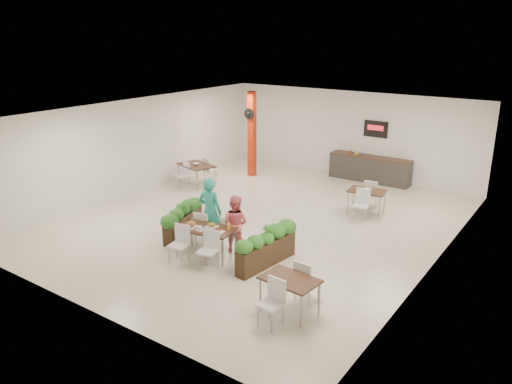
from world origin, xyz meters
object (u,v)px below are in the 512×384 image
diner_woman (235,224)px  side_table_c (290,285)px  service_counter (370,168)px  main_table (205,232)px  planter_left (183,217)px  red_column (252,133)px  side_table_a (196,168)px  planter_right (266,246)px  side_table_b (367,194)px  diner_man (210,211)px

diner_woman → side_table_c: 3.13m
service_counter → main_table: 8.44m
planter_left → side_table_c: 4.75m
service_counter → planter_left: bearing=-105.4°
red_column → diner_woman: size_ratio=2.17×
diner_woman → side_table_c: (2.63, -1.71, -0.12)m
side_table_a → red_column: bearing=83.4°
planter_right → side_table_b: planter_right is taller
service_counter → side_table_c: size_ratio=1.82×
red_column → side_table_a: bearing=-113.3°
diner_man → planter_right: 1.94m
red_column → diner_man: 6.59m
diner_woman → planter_right: diner_woman is taller
service_counter → diner_man: 7.84m
main_table → planter_left: size_ratio=0.99×
service_counter → planter_right: (0.75, -7.98, 0.01)m
planter_right → planter_left: bearing=174.9°
side_table_a → side_table_c: size_ratio=1.01×
side_table_c → main_table: bearing=166.2°
main_table → side_table_b: (2.03, 5.08, -0.02)m
side_table_b → main_table: bearing=-119.9°
side_table_a → diner_man: bearing=-28.1°
red_column → planter_left: bearing=-72.3°
planter_right → side_table_c: bearing=-43.9°
diner_man → service_counter: bearing=-107.7°
side_table_b → side_table_c: bearing=-88.7°
planter_left → planter_right: size_ratio=0.94×
side_table_a → side_table_b: (6.20, 0.67, -0.02)m
planter_right → side_table_b: 4.68m
side_table_c → side_table_b: bearing=104.6°
red_column → side_table_b: size_ratio=1.92×
diner_woman → planter_right: 1.14m
main_table → side_table_a: size_ratio=1.07×
diner_woman → side_table_a: 5.92m
side_table_c → service_counter: bearing=108.9°
diner_man → diner_woman: 0.82m
side_table_a → side_table_c: (7.21, -5.46, -0.02)m
planter_left → side_table_c: bearing=-21.5°
service_counter → planter_left: service_counter is taller
side_table_c → planter_left: bearing=163.8°
service_counter → planter_left: (-2.13, -7.72, 0.01)m
planter_left → diner_man: bearing=-1.9°
service_counter → side_table_b: bearing=-68.9°
main_table → diner_woman: bearing=58.1°
diner_man → diner_woman: (0.80, 0.00, -0.16)m
service_counter → diner_woman: 7.76m
red_column → side_table_c: 9.91m
main_table → diner_man: size_ratio=1.00×
planter_right → diner_man: bearing=173.2°
red_column → side_table_b: red_column is taller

